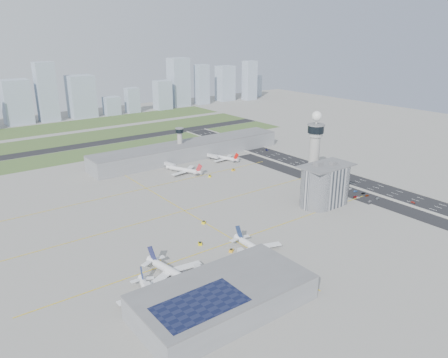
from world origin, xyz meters
TOP-DOWN VIEW (x-y plane):
  - ground at (0.00, 0.00)m, footprint 1000.00×1000.00m
  - grass_strip_0 at (-20.00, 225.00)m, footprint 480.00×50.00m
  - grass_strip_1 at (-20.00, 300.00)m, footprint 480.00×60.00m
  - grass_strip_2 at (-20.00, 380.00)m, footprint 480.00×70.00m
  - runway at (-20.00, 262.00)m, footprint 480.00×22.00m
  - highway at (115.00, 0.00)m, footprint 28.00×500.00m
  - barrier_left at (101.00, 0.00)m, footprint 0.60×500.00m
  - barrier_right at (129.00, 0.00)m, footprint 0.60×500.00m
  - landside_road at (90.00, -10.00)m, footprint 18.00×260.00m
  - parking_lot at (88.00, -22.00)m, footprint 20.00×44.00m
  - taxiway_line_h_0 at (-40.00, -30.00)m, footprint 260.00×0.60m
  - taxiway_line_h_1 at (-40.00, 30.00)m, footprint 260.00×0.60m
  - taxiway_line_h_2 at (-40.00, 90.00)m, footprint 260.00×0.60m
  - taxiway_line_v at (-40.00, 30.00)m, footprint 0.60×260.00m
  - control_tower at (72.00, 8.00)m, footprint 14.00×14.00m
  - secondary_tower at (30.00, 150.00)m, footprint 8.60×8.60m
  - admin_building at (51.99, -22.00)m, footprint 42.00×24.00m
  - terminal_pier at (40.00, 148.00)m, footprint 210.00×32.00m
  - near_terminal at (-88.07, -82.02)m, footprint 84.00×42.00m
  - airplane_near_a at (-113.64, -55.25)m, footprint 39.19×42.91m
  - airplane_near_b at (-93.26, -45.89)m, footprint 43.76×49.14m
  - airplane_near_c at (-40.74, -52.29)m, footprint 36.33×42.41m
  - airplane_far_a at (6.75, 106.74)m, footprint 46.61×49.51m
  - airplane_far_b at (61.23, 117.73)m, footprint 39.56×42.79m
  - jet_bridge_near_0 at (-113.00, -61.00)m, footprint 5.39×14.31m
  - jet_bridge_near_1 at (-83.00, -61.00)m, footprint 5.39×14.31m
  - jet_bridge_near_2 at (-53.00, -61.00)m, footprint 5.39×14.31m
  - jet_bridge_far_0 at (2.00, 132.00)m, footprint 5.39×14.31m
  - jet_bridge_far_1 at (52.00, 132.00)m, footprint 5.39×14.31m
  - tug_0 at (-91.78, -25.19)m, footprint 3.51×2.98m
  - tug_1 at (-60.60, -21.20)m, footprint 3.40×3.80m
  - tug_2 at (-50.70, -39.88)m, footprint 3.84×3.54m
  - tug_3 at (-41.24, 3.20)m, footprint 3.93×3.84m
  - tug_4 at (19.52, 82.50)m, footprint 3.75×3.92m
  - tug_5 at (47.93, 84.33)m, footprint 3.69×2.89m
  - car_lot_0 at (83.64, -40.85)m, footprint 3.72×1.99m
  - car_lot_1 at (82.90, -30.59)m, footprint 3.40×1.48m
  - car_lot_2 at (82.60, -28.35)m, footprint 4.43×2.27m
  - car_lot_3 at (82.46, -17.48)m, footprint 4.11×1.94m
  - car_lot_4 at (81.89, -13.84)m, footprint 3.93×1.99m
  - car_lot_5 at (83.06, -3.17)m, footprint 3.68×1.36m
  - car_lot_6 at (93.44, -40.71)m, footprint 4.65×2.63m
  - car_lot_7 at (92.39, -31.84)m, footprint 4.03×2.09m
  - car_lot_8 at (94.09, -27.13)m, footprint 3.83×1.64m
  - car_lot_9 at (92.79, -20.52)m, footprint 3.73×1.48m
  - car_lot_10 at (94.08, -14.04)m, footprint 4.78×2.78m
  - car_lot_11 at (93.75, -6.54)m, footprint 4.47×1.95m
  - car_hw_0 at (107.93, -62.07)m, footprint 1.50×3.63m
  - car_hw_1 at (114.78, 40.98)m, footprint 1.66×3.88m
  - car_hw_2 at (122.40, 119.93)m, footprint 2.39×4.39m
  - car_hw_4 at (108.84, 181.42)m, footprint 1.70×3.77m
  - skyline_bldg_7 at (-59.44, 436.89)m, footprint 35.76×28.61m
  - skyline_bldg_8 at (-19.42, 431.56)m, footprint 26.33×21.06m
  - skyline_bldg_9 at (30.27, 432.32)m, footprint 36.96×29.57m
  - skyline_bldg_10 at (73.27, 423.68)m, footprint 23.01×18.41m
  - skyline_bldg_11 at (108.28, 423.34)m, footprint 20.22×16.18m
  - skyline_bldg_12 at (162.17, 421.29)m, footprint 26.14×20.92m
  - skyline_bldg_13 at (201.27, 433.27)m, footprint 32.26×25.81m
  - skyline_bldg_14 at (244.74, 426.38)m, footprint 21.59×17.28m
  - skyline_bldg_15 at (302.83, 435.54)m, footprint 30.25×24.20m
  - skyline_bldg_16 at (345.49, 415.96)m, footprint 23.04×18.43m
  - skyline_bldg_17 at (382.05, 443.29)m, footprint 22.64×18.11m

SIDE VIEW (x-z plane):
  - ground at x=0.00m, z-range 0.00..0.00m
  - taxiway_line_h_0 at x=-40.00m, z-range 0.00..0.01m
  - taxiway_line_h_1 at x=-40.00m, z-range 0.00..0.01m
  - taxiway_line_h_2 at x=-40.00m, z-range 0.00..0.01m
  - taxiway_line_v at x=-40.00m, z-range 0.00..0.01m
  - grass_strip_0 at x=-20.00m, z-range 0.00..0.08m
  - grass_strip_1 at x=-20.00m, z-range 0.00..0.08m
  - grass_strip_2 at x=-20.00m, z-range 0.00..0.08m
  - landside_road at x=90.00m, z-range 0.00..0.08m
  - highway at x=115.00m, z-range 0.00..0.10m
  - parking_lot at x=88.00m, z-range 0.00..0.10m
  - runway at x=-20.00m, z-range 0.01..0.11m
  - car_lot_1 at x=82.90m, z-range 0.00..1.09m
  - car_lot_7 at x=92.39m, z-range 0.00..1.12m
  - car_lot_3 at x=82.46m, z-range 0.00..1.16m
  - car_hw_2 at x=122.40m, z-range 0.00..1.17m
  - car_lot_2 at x=82.60m, z-range 0.00..1.20m
  - barrier_left at x=101.00m, z-range 0.00..1.20m
  - barrier_right at x=129.00m, z-range 0.00..1.20m
  - car_lot_0 at x=83.64m, z-range 0.00..1.20m
  - car_lot_5 at x=83.06m, z-range 0.00..1.21m
  - car_lot_9 at x=92.79m, z-range 0.00..1.21m
  - car_lot_6 at x=93.44m, z-range 0.00..1.23m
  - car_hw_0 at x=107.93m, z-range 0.00..1.23m
  - car_hw_1 at x=114.78m, z-range 0.00..1.24m
  - car_lot_10 at x=94.08m, z-range 0.00..1.25m
  - car_hw_4 at x=108.84m, z-range 0.00..1.26m
  - car_lot_11 at x=93.75m, z-range 0.00..1.28m
  - car_lot_4 at x=81.89m, z-range 0.00..1.28m
  - car_lot_8 at x=94.09m, z-range 0.00..1.29m
  - tug_0 at x=-91.78m, z-range 0.00..1.73m
  - tug_1 at x=-60.60m, z-range 0.00..1.83m
  - tug_2 at x=-50.70m, z-range 0.00..1.84m
  - tug_4 at x=19.52m, z-range 0.00..1.88m
  - tug_3 at x=-41.24m, z-range 0.00..1.90m
  - tug_5 at x=47.93m, z-range 0.00..1.91m
  - jet_bridge_near_0 at x=-113.00m, z-range 0.00..5.70m
  - jet_bridge_near_1 at x=-83.00m, z-range 0.00..5.70m
  - jet_bridge_near_2 at x=-53.00m, z-range 0.00..5.70m
  - jet_bridge_far_0 at x=2.00m, z-range 0.00..5.70m
  - jet_bridge_far_1 at x=52.00m, z-range 0.00..5.70m
  - airplane_far_b at x=61.23m, z-range 0.00..9.79m
  - airplane_near_a at x=-113.64m, z-range 0.00..10.07m
  - airplane_far_a at x=6.75m, z-range 0.00..10.98m
  - airplane_near_c at x=-40.74m, z-range 0.00..11.64m
  - airplane_near_b at x=-93.26m, z-range 0.00..12.22m
  - near_terminal at x=-88.07m, z-range -0.07..12.93m
  - terminal_pier at x=40.00m, z-range 0.00..15.80m
  - skyline_bldg_10 at x=73.27m, z-range 0.00..27.75m
  - admin_building at x=51.99m, z-range -1.45..32.05m
  - secondary_tower at x=30.00m, z-range 2.85..34.75m
  - skyline_bldg_11 at x=108.28m, z-range 0.00..38.97m
  - skyline_bldg_17 at x=382.05m, z-range 0.00..41.06m
  - skyline_bldg_12 at x=162.17m, z-range 0.00..46.89m
  - skyline_bldg_7 at x=-59.44m, z-range 0.00..61.22m
  - skyline_bldg_9 at x=30.27m, z-range 0.00..62.11m
  - skyline_bldg_15 at x=302.83m, z-range 0.00..63.40m
  - skyline_bldg_14 at x=244.74m, z-range 0.00..68.75m
  - control_tower at x=72.00m, z-range 2.79..67.29m
  - skyline_bldg_16 at x=345.49m, z-range 0.00..71.56m
  - skyline_bldg_13 at x=201.27m, z-range 0.00..81.20m
  - skyline_bldg_8 at x=-19.42m, z-range 0.00..83.39m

